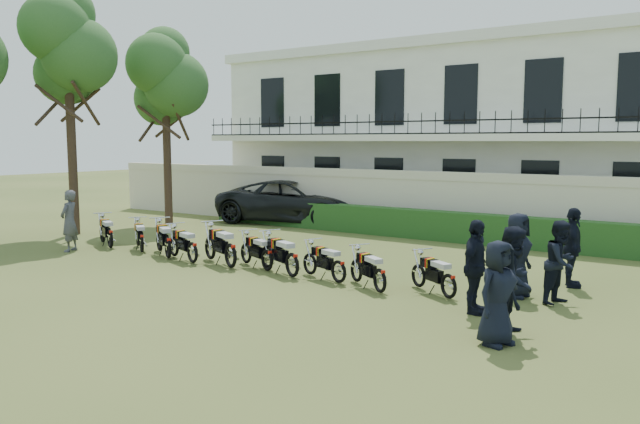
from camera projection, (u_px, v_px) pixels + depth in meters
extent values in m
plane|color=#405020|center=(259.00, 269.00, 16.50)|extent=(100.00, 100.00, 0.00)
cube|color=beige|center=(399.00, 206.00, 22.95)|extent=(30.00, 0.30, 2.00)
cube|color=beige|center=(399.00, 175.00, 22.82)|extent=(30.00, 0.35, 0.30)
cube|color=#1F491A|center=(414.00, 224.00, 21.79)|extent=(18.00, 0.60, 1.00)
cube|color=white|center=(462.00, 138.00, 27.58)|extent=(20.00, 8.00, 7.00)
cube|color=white|center=(464.00, 53.00, 27.16)|extent=(20.40, 8.40, 0.40)
cube|color=white|center=(415.00, 138.00, 23.73)|extent=(20.00, 1.40, 0.25)
cube|color=black|center=(408.00, 121.00, 23.13)|extent=(20.00, 0.05, 0.05)
cube|color=black|center=(408.00, 134.00, 23.18)|extent=(20.00, 0.05, 0.05)
cube|color=black|center=(273.00, 180.00, 28.74)|extent=(1.30, 0.12, 2.20)
cube|color=black|center=(273.00, 103.00, 28.34)|extent=(1.30, 0.12, 2.20)
cube|color=black|center=(328.00, 182.00, 27.06)|extent=(1.30, 0.12, 2.20)
cube|color=black|center=(328.00, 100.00, 26.66)|extent=(1.30, 0.12, 2.20)
cube|color=black|center=(389.00, 185.00, 25.38)|extent=(1.30, 0.12, 2.20)
cube|color=black|center=(390.00, 98.00, 24.98)|extent=(1.30, 0.12, 2.20)
cube|color=black|center=(459.00, 188.00, 23.69)|extent=(1.30, 0.12, 2.20)
cube|color=black|center=(461.00, 95.00, 23.30)|extent=(1.30, 0.12, 2.20)
cube|color=black|center=(539.00, 191.00, 22.01)|extent=(1.30, 0.12, 2.20)
cube|color=black|center=(543.00, 91.00, 21.61)|extent=(1.30, 0.12, 2.20)
cube|color=black|center=(633.00, 196.00, 20.33)|extent=(1.30, 0.12, 2.20)
cube|color=black|center=(639.00, 87.00, 19.93)|extent=(1.30, 0.12, 2.20)
cylinder|color=#473323|center=(72.00, 152.00, 22.31)|extent=(0.32, 0.32, 5.95)
sphere|color=#2E5923|center=(80.00, 55.00, 21.86)|extent=(2.60, 2.60, 2.60)
sphere|color=#2E5923|center=(66.00, 74.00, 22.57)|extent=(2.20, 2.20, 2.20)
sphere|color=#2E5923|center=(55.00, 28.00, 21.36)|extent=(2.40, 2.40, 2.40)
sphere|color=#2E5923|center=(66.00, 13.00, 21.76)|extent=(2.00, 2.00, 2.00)
cylinder|color=#473323|center=(167.00, 159.00, 25.35)|extent=(0.32, 0.32, 5.25)
sphere|color=#2E5923|center=(176.00, 84.00, 24.95)|extent=(2.60, 2.60, 2.60)
sphere|color=#2E5923|center=(161.00, 99.00, 25.65)|extent=(2.20, 2.20, 2.20)
sphere|color=#2E5923|center=(157.00, 64.00, 24.46)|extent=(2.40, 2.40, 2.40)
sphere|color=#2E5923|center=(164.00, 52.00, 24.86)|extent=(2.00, 2.00, 2.00)
torus|color=black|center=(114.00, 243.00, 19.00)|extent=(0.57, 0.34, 0.60)
torus|color=black|center=(106.00, 237.00, 20.10)|extent=(0.57, 0.34, 0.60)
cube|color=black|center=(110.00, 235.00, 19.50)|extent=(0.56, 0.39, 0.29)
cube|color=black|center=(109.00, 226.00, 19.66)|extent=(0.51, 0.42, 0.22)
cube|color=red|center=(109.00, 226.00, 19.66)|extent=(0.11, 0.27, 0.22)
cube|color=yellow|center=(109.00, 226.00, 19.61)|extent=(0.08, 0.27, 0.22)
cube|color=#B5B5B5|center=(112.00, 227.00, 19.23)|extent=(0.59, 0.45, 0.12)
cylinder|color=silver|center=(106.00, 216.00, 19.90)|extent=(0.28, 0.54, 0.03)
torus|color=black|center=(144.00, 247.00, 18.27)|extent=(0.51, 0.39, 0.57)
torus|color=black|center=(140.00, 241.00, 19.39)|extent=(0.51, 0.39, 0.57)
cube|color=black|center=(142.00, 240.00, 18.77)|extent=(0.52, 0.43, 0.28)
cube|color=black|center=(141.00, 231.00, 18.94)|extent=(0.48, 0.43, 0.20)
cube|color=red|center=(141.00, 230.00, 18.94)|extent=(0.13, 0.26, 0.21)
cube|color=yellow|center=(141.00, 230.00, 18.89)|extent=(0.11, 0.25, 0.21)
cube|color=#B5B5B5|center=(142.00, 231.00, 18.50)|extent=(0.55, 0.47, 0.11)
cylinder|color=silver|center=(140.00, 220.00, 19.18)|extent=(0.34, 0.48, 0.03)
torus|color=black|center=(173.00, 253.00, 17.23)|extent=(0.58, 0.40, 0.62)
torus|color=black|center=(164.00, 245.00, 18.43)|extent=(0.58, 0.40, 0.62)
cube|color=black|center=(168.00, 244.00, 17.77)|extent=(0.58, 0.45, 0.31)
cube|color=black|center=(166.00, 233.00, 17.95)|extent=(0.53, 0.47, 0.23)
cube|color=red|center=(166.00, 233.00, 17.95)|extent=(0.13, 0.29, 0.24)
cube|color=yellow|center=(167.00, 233.00, 17.89)|extent=(0.10, 0.28, 0.24)
cube|color=#B5B5B5|center=(170.00, 234.00, 17.48)|extent=(0.61, 0.50, 0.12)
cylinder|color=silver|center=(164.00, 221.00, 18.21)|extent=(0.34, 0.54, 0.03)
torus|color=black|center=(203.00, 257.00, 16.65)|extent=(0.59, 0.28, 0.59)
torus|color=black|center=(183.00, 250.00, 17.66)|extent=(0.59, 0.28, 0.59)
cube|color=black|center=(193.00, 249.00, 17.10)|extent=(0.56, 0.34, 0.29)
cube|color=black|center=(189.00, 238.00, 17.25)|extent=(0.49, 0.38, 0.21)
cube|color=red|center=(189.00, 238.00, 17.24)|extent=(0.08, 0.26, 0.22)
cube|color=yellow|center=(190.00, 238.00, 17.20)|extent=(0.05, 0.26, 0.22)
cube|color=#B5B5B5|center=(197.00, 239.00, 16.85)|extent=(0.58, 0.40, 0.12)
cylinder|color=silver|center=(185.00, 227.00, 17.46)|extent=(0.22, 0.56, 0.03)
torus|color=black|center=(242.00, 261.00, 15.90)|extent=(0.65, 0.36, 0.66)
torus|color=black|center=(220.00, 253.00, 17.09)|extent=(0.65, 0.36, 0.66)
cube|color=black|center=(231.00, 251.00, 16.43)|extent=(0.63, 0.42, 0.33)
cube|color=black|center=(227.00, 239.00, 16.61)|extent=(0.56, 0.45, 0.24)
cube|color=red|center=(227.00, 238.00, 16.60)|extent=(0.11, 0.30, 0.25)
cube|color=yellow|center=(228.00, 239.00, 16.55)|extent=(0.07, 0.30, 0.25)
cube|color=#B5B5B5|center=(236.00, 240.00, 16.14)|extent=(0.65, 0.48, 0.13)
cylinder|color=silver|center=(222.00, 225.00, 16.86)|extent=(0.29, 0.61, 0.03)
torus|color=black|center=(279.00, 265.00, 15.65)|extent=(0.55, 0.29, 0.56)
torus|color=black|center=(256.00, 258.00, 16.64)|extent=(0.55, 0.29, 0.56)
cube|color=black|center=(268.00, 256.00, 16.09)|extent=(0.53, 0.35, 0.28)
cube|color=black|center=(264.00, 246.00, 16.24)|extent=(0.48, 0.38, 0.20)
cube|color=red|center=(264.00, 245.00, 16.24)|extent=(0.08, 0.25, 0.21)
cube|color=yellow|center=(265.00, 245.00, 16.19)|extent=(0.06, 0.25, 0.21)
cube|color=#B5B5B5|center=(272.00, 247.00, 15.85)|extent=(0.55, 0.40, 0.11)
cylinder|color=silver|center=(258.00, 234.00, 16.45)|extent=(0.23, 0.52, 0.03)
torus|color=black|center=(306.00, 271.00, 14.83)|extent=(0.60, 0.33, 0.61)
torus|color=black|center=(279.00, 262.00, 15.93)|extent=(0.60, 0.33, 0.61)
cube|color=black|center=(293.00, 260.00, 15.32)|extent=(0.58, 0.39, 0.30)
cube|color=black|center=(288.00, 248.00, 15.49)|extent=(0.52, 0.42, 0.22)
cube|color=red|center=(288.00, 248.00, 15.49)|extent=(0.10, 0.28, 0.23)
cube|color=yellow|center=(290.00, 248.00, 15.43)|extent=(0.07, 0.27, 0.23)
cube|color=#B5B5B5|center=(299.00, 250.00, 15.06)|extent=(0.60, 0.44, 0.12)
cylinder|color=silver|center=(282.00, 234.00, 15.72)|extent=(0.27, 0.57, 0.03)
torus|color=black|center=(354.00, 277.00, 14.30)|extent=(0.54, 0.26, 0.55)
torus|color=black|center=(324.00, 269.00, 15.23)|extent=(0.54, 0.26, 0.55)
cube|color=black|center=(340.00, 267.00, 14.71)|extent=(0.52, 0.32, 0.27)
cube|color=black|center=(334.00, 256.00, 14.85)|extent=(0.46, 0.36, 0.20)
cube|color=red|center=(334.00, 256.00, 14.85)|extent=(0.07, 0.24, 0.21)
cube|color=yellow|center=(336.00, 256.00, 14.81)|extent=(0.05, 0.24, 0.21)
cube|color=#B5B5B5|center=(346.00, 257.00, 14.49)|extent=(0.54, 0.37, 0.11)
cylinder|color=silver|center=(327.00, 243.00, 15.05)|extent=(0.20, 0.52, 0.03)
torus|color=black|center=(393.00, 288.00, 13.28)|extent=(0.51, 0.37, 0.55)
torus|color=black|center=(368.00, 277.00, 14.35)|extent=(0.51, 0.37, 0.55)
cube|color=black|center=(381.00, 276.00, 13.76)|extent=(0.51, 0.41, 0.27)
cube|color=black|center=(376.00, 264.00, 13.92)|extent=(0.47, 0.42, 0.20)
cube|color=red|center=(377.00, 263.00, 13.92)|extent=(0.12, 0.25, 0.21)
cube|color=yellow|center=(378.00, 264.00, 13.87)|extent=(0.10, 0.25, 0.21)
cube|color=#B5B5B5|center=(386.00, 266.00, 13.50)|extent=(0.53, 0.45, 0.11)
cylinder|color=silver|center=(371.00, 250.00, 14.15)|extent=(0.32, 0.47, 0.03)
torus|color=black|center=(465.00, 293.00, 12.79)|extent=(0.50, 0.35, 0.54)
torus|color=black|center=(433.00, 282.00, 13.84)|extent=(0.50, 0.35, 0.54)
cube|color=black|center=(450.00, 282.00, 13.26)|extent=(0.50, 0.39, 0.27)
cube|color=black|center=(445.00, 269.00, 13.42)|extent=(0.46, 0.40, 0.19)
cube|color=red|center=(445.00, 268.00, 13.42)|extent=(0.12, 0.25, 0.20)
cube|color=yellow|center=(446.00, 269.00, 13.37)|extent=(0.09, 0.24, 0.20)
cube|color=#B5B5B5|center=(457.00, 271.00, 13.01)|extent=(0.53, 0.43, 0.11)
cylinder|color=silver|center=(437.00, 254.00, 13.64)|extent=(0.30, 0.47, 0.03)
imported|color=black|center=(295.00, 202.00, 25.69)|extent=(6.82, 4.14, 1.77)
imported|color=#545458|center=(69.00, 221.00, 19.06)|extent=(0.70, 0.81, 1.89)
imported|color=black|center=(498.00, 293.00, 10.28)|extent=(0.82, 1.00, 1.76)
imported|color=black|center=(514.00, 281.00, 10.85)|extent=(0.79, 0.98, 1.92)
imported|color=black|center=(475.00, 267.00, 12.18)|extent=(0.50, 1.11, 1.86)
imported|color=black|center=(517.00, 255.00, 13.46)|extent=(0.67, 0.95, 1.84)
imported|color=black|center=(561.00, 262.00, 12.91)|extent=(0.86, 0.99, 1.75)
imported|color=black|center=(572.00, 248.00, 14.39)|extent=(0.76, 1.17, 1.85)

